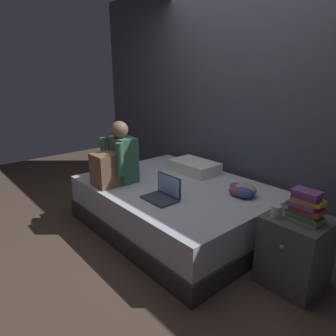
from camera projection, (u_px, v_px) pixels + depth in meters
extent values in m
plane|color=#47382D|center=(167.00, 242.00, 2.99)|extent=(8.00, 8.00, 0.00)
cube|color=#424751|center=(249.00, 97.00, 3.33)|extent=(5.60, 0.10, 2.70)
cube|color=#332D2B|center=(176.00, 218.00, 3.30)|extent=(2.00, 1.50, 0.19)
cube|color=#B2B7C1|center=(176.00, 197.00, 3.22)|extent=(1.96, 1.46, 0.29)
cube|color=#474442|center=(295.00, 251.00, 2.35)|extent=(0.44, 0.44, 0.57)
sphere|color=gray|center=(282.00, 247.00, 2.17)|extent=(0.04, 0.04, 0.04)
cube|color=#38664C|center=(123.00, 159.00, 3.23)|extent=(0.30, 0.20, 0.48)
sphere|color=brown|center=(120.00, 130.00, 3.11)|extent=(0.18, 0.18, 0.18)
cube|color=brown|center=(106.00, 170.00, 3.11)|extent=(0.26, 0.24, 0.34)
cylinder|color=#38664C|center=(104.00, 153.00, 3.24)|extent=(0.07, 0.07, 0.34)
cylinder|color=#38664C|center=(120.00, 159.00, 3.01)|extent=(0.07, 0.07, 0.34)
cube|color=#333842|center=(160.00, 199.00, 2.79)|extent=(0.32, 0.22, 0.02)
cube|color=#333842|center=(169.00, 185.00, 2.83)|extent=(0.32, 0.01, 0.20)
cube|color=#8CB2EA|center=(169.00, 185.00, 2.82)|extent=(0.29, 0.00, 0.18)
cube|color=silver|center=(194.00, 167.00, 3.56)|extent=(0.56, 0.36, 0.13)
cube|color=beige|center=(304.00, 219.00, 2.22)|extent=(0.22, 0.14, 0.02)
cube|color=#387042|center=(305.00, 217.00, 2.20)|extent=(0.23, 0.13, 0.03)
cube|color=#387042|center=(304.00, 211.00, 2.22)|extent=(0.22, 0.15, 0.03)
cube|color=#9E2D28|center=(308.00, 209.00, 2.19)|extent=(0.22, 0.16, 0.04)
cube|color=#703D84|center=(304.00, 204.00, 2.19)|extent=(0.20, 0.15, 0.03)
cube|color=gold|center=(308.00, 200.00, 2.17)|extent=(0.22, 0.13, 0.03)
cube|color=#703D84|center=(307.00, 196.00, 2.17)|extent=(0.18, 0.12, 0.04)
cube|color=#703D84|center=(307.00, 192.00, 2.15)|extent=(0.19, 0.13, 0.03)
cylinder|color=#BCB2A3|center=(276.00, 211.00, 2.27)|extent=(0.08, 0.08, 0.09)
ellipsoid|color=gray|center=(245.00, 189.00, 2.88)|extent=(0.22, 0.19, 0.12)
ellipsoid|color=#3D4C8E|center=(244.00, 192.00, 2.84)|extent=(0.19, 0.16, 0.11)
ellipsoid|color=#3D4C8E|center=(237.00, 187.00, 3.00)|extent=(0.15, 0.13, 0.08)
ellipsoid|color=#8E3D47|center=(237.00, 191.00, 2.88)|extent=(0.17, 0.14, 0.09)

